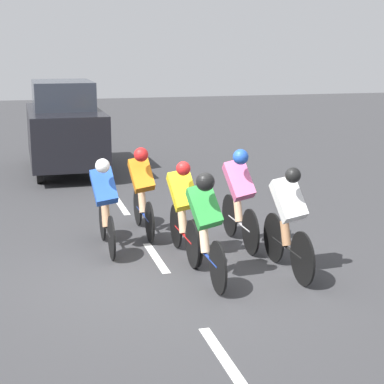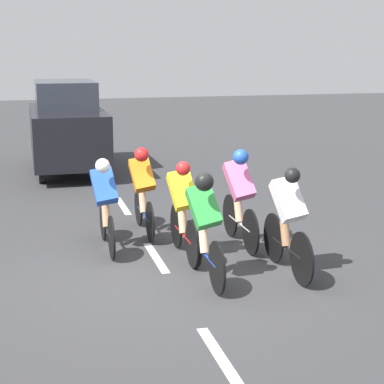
{
  "view_description": "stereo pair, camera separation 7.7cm",
  "coord_description": "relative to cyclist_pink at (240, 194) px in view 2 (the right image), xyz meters",
  "views": [
    {
      "loc": [
        1.83,
        7.98,
        3.02
      ],
      "look_at": [
        -0.55,
        -0.75,
        0.95
      ],
      "focal_mm": 60.0,
      "sensor_mm": 36.0,
      "label": 1
    },
    {
      "loc": [
        1.75,
        8.0,
        3.02
      ],
      "look_at": [
        -0.55,
        -0.75,
        0.95
      ],
      "focal_mm": 60.0,
      "sensor_mm": 36.0,
      "label": 2
    }
  ],
  "objects": [
    {
      "name": "cyclist_blue",
      "position": [
        2.0,
        -0.32,
        -0.06
      ],
      "size": [
        0.39,
        1.65,
        1.45
      ],
      "color": "black",
      "rests_on": "ground"
    },
    {
      "name": "lane_stripe_near",
      "position": [
        1.34,
        3.4,
        -0.82
      ],
      "size": [
        0.12,
        1.4,
        0.01
      ],
      "primitive_type": "cube",
      "color": "white",
      "rests_on": "ground"
    },
    {
      "name": "cyclist_yellow",
      "position": [
        0.97,
        0.33,
        -0.06
      ],
      "size": [
        0.4,
        1.63,
        1.48
      ],
      "color": "black",
      "rests_on": "ground"
    },
    {
      "name": "ground_plane",
      "position": [
        1.34,
        0.95,
        -0.82
      ],
      "size": [
        60.0,
        60.0,
        0.0
      ],
      "primitive_type": "plane",
      "color": "#38383A"
    },
    {
      "name": "lane_stripe_far",
      "position": [
        1.34,
        -3.0,
        -0.82
      ],
      "size": [
        0.12,
        1.4,
        0.01
      ],
      "primitive_type": "cube",
      "color": "white",
      "rests_on": "ground"
    },
    {
      "name": "cyclist_orange",
      "position": [
        1.3,
        -1.01,
        -0.04
      ],
      "size": [
        0.4,
        1.68,
        1.48
      ],
      "color": "black",
      "rests_on": "ground"
    },
    {
      "name": "cyclist_white",
      "position": [
        -0.22,
        1.34,
        -0.04
      ],
      "size": [
        0.42,
        1.67,
        1.52
      ],
      "color": "black",
      "rests_on": "ground"
    },
    {
      "name": "lane_stripe_mid",
      "position": [
        1.34,
        0.2,
        -0.82
      ],
      "size": [
        0.12,
        1.4,
        0.01
      ],
      "primitive_type": "cube",
      "color": "white",
      "rests_on": "ground"
    },
    {
      "name": "cyclist_pink",
      "position": [
        0.0,
        0.0,
        0.0
      ],
      "size": [
        0.43,
        1.66,
        1.56
      ],
      "color": "black",
      "rests_on": "ground"
    },
    {
      "name": "support_car",
      "position": [
        2.09,
        -6.86,
        0.27
      ],
      "size": [
        1.7,
        3.97,
        2.19
      ],
      "color": "black",
      "rests_on": "ground"
    },
    {
      "name": "cyclist_green",
      "position": [
        0.93,
        1.32,
        -0.02
      ],
      "size": [
        0.43,
        1.72,
        1.51
      ],
      "color": "black",
      "rests_on": "ground"
    }
  ]
}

